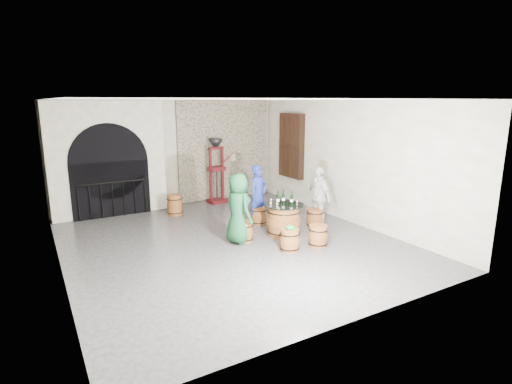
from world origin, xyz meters
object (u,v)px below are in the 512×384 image
wine_bottle_left (278,199)px  barrel_stool_right (315,218)px  person_green (238,208)px  side_barrel (175,205)px  barrel_stool_left (244,231)px  wine_bottle_right (283,198)px  barrel_table (284,220)px  person_blue (258,195)px  person_white (318,197)px  barrel_stool_near_right (318,236)px  barrel_stool_near_left (290,240)px  corking_press (216,166)px  wine_bottle_center (292,199)px  barrel_stool_far (258,215)px

wine_bottle_left → barrel_stool_right: bearing=0.8°
wine_bottle_left → person_green: bearing=-178.9°
barrel_stool_right → side_barrel: (-2.75, 2.87, 0.05)m
barrel_stool_left → wine_bottle_right: wine_bottle_right is taller
barrel_table → person_blue: person_blue is taller
person_white → barrel_stool_near_right: bearing=-35.1°
barrel_stool_near_left → person_green: bearing=124.9°
barrel_stool_near_right → corking_press: bearing=93.7°
person_blue → person_green: bearing=-156.6°
barrel_stool_left → person_green: 0.58m
person_green → person_blue: (1.10, 0.98, -0.02)m
wine_bottle_center → wine_bottle_left: bearing=144.5°
barrel_stool_near_left → corking_press: 4.75m
barrel_stool_left → person_blue: size_ratio=0.31×
barrel_stool_near_left → barrel_table: bearing=63.5°
corking_press → barrel_stool_near_right: bearing=-93.5°
wine_bottle_right → side_barrel: (-1.76, 2.88, -0.60)m
person_green → corking_press: bearing=-24.9°
person_blue → wine_bottle_center: size_ratio=4.84×
barrel_stool_near_left → wine_bottle_right: wine_bottle_right is taller
barrel_stool_left → corking_press: (0.99, 3.62, 0.94)m
person_green → corking_press: size_ratio=0.79×
barrel_stool_far → barrel_stool_near_left: same height
barrel_stool_left → barrel_stool_near_right: bearing=-40.4°
person_blue → barrel_stool_near_right: bearing=-99.5°
person_green → wine_bottle_center: person_green is taller
person_blue → barrel_table: bearing=-103.8°
wine_bottle_center → wine_bottle_right: size_ratio=1.00×
person_green → corking_press: corking_press is taller
wine_bottle_left → wine_bottle_right: same height
barrel_stool_far → person_blue: person_blue is taller
wine_bottle_right → barrel_table: bearing=-119.3°
barrel_table → wine_bottle_left: (-0.11, 0.10, 0.51)m
wine_bottle_right → corking_press: corking_press is taller
barrel_stool_left → barrel_stool_near_left: bearing=-60.2°
wine_bottle_right → corking_press: size_ratio=0.16×
wine_bottle_center → barrel_stool_near_right: bearing=-85.3°
wine_bottle_right → person_green: bearing=-178.5°
wine_bottle_left → corking_press: (0.04, 3.59, 0.29)m
person_blue → barrel_stool_near_left: bearing=-119.3°
barrel_stool_near_right → wine_bottle_left: 1.35m
barrel_stool_near_left → corking_press: corking_press is taller
barrel_stool_left → side_barrel: bearing=102.6°
barrel_stool_near_right → corking_press: (-0.30, 4.72, 0.94)m
barrel_stool_far → barrel_stool_near_right: same height
barrel_stool_near_left → person_blue: 2.11m
barrel_stool_far → barrel_stool_near_right: 2.10m
person_blue → corking_press: corking_press is taller
barrel_table → barrel_stool_right: 1.06m
barrel_table → person_green: bearing=176.2°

